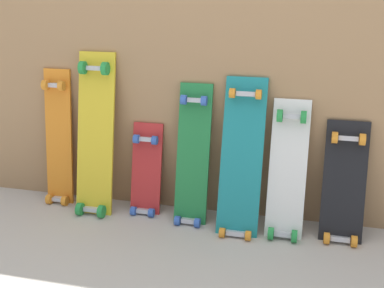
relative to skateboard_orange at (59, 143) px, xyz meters
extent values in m
plane|color=#B2AAA0|center=(0.81, 0.02, -0.36)|extent=(12.00, 12.00, 0.00)
cube|color=#99724C|center=(0.81, 0.09, 0.46)|extent=(2.79, 0.04, 1.63)
cube|color=orange|center=(0.00, 0.01, 0.00)|extent=(0.16, 0.12, 0.85)
cube|color=#B7B7BF|center=(0.00, -0.06, -0.33)|extent=(0.07, 0.04, 0.03)
cube|color=#B7B7BF|center=(0.00, 0.02, 0.34)|extent=(0.07, 0.04, 0.03)
cylinder|color=orange|center=(-0.05, -0.08, -0.33)|extent=(0.03, 0.06, 0.06)
cylinder|color=orange|center=(0.05, -0.08, -0.33)|extent=(0.03, 0.06, 0.06)
cylinder|color=orange|center=(-0.05, 0.01, 0.34)|extent=(0.03, 0.06, 0.06)
cylinder|color=orange|center=(0.05, 0.01, 0.34)|extent=(0.03, 0.06, 0.06)
cube|color=gold|center=(0.25, -0.04, 0.05)|extent=(0.21, 0.22, 0.95)
cube|color=#B7B7BF|center=(0.25, -0.15, -0.33)|extent=(0.09, 0.04, 0.03)
cube|color=#B7B7BF|center=(0.25, 0.02, 0.44)|extent=(0.09, 0.04, 0.03)
cylinder|color=#268C3F|center=(0.19, -0.16, -0.32)|extent=(0.03, 0.07, 0.07)
cylinder|color=#268C3F|center=(0.32, -0.16, -0.32)|extent=(0.03, 0.07, 0.07)
cylinder|color=#268C3F|center=(0.19, 0.00, 0.45)|extent=(0.03, 0.07, 0.07)
cylinder|color=#268C3F|center=(0.32, 0.00, 0.45)|extent=(0.03, 0.07, 0.07)
cube|color=#B22626|center=(0.54, -0.01, -0.14)|extent=(0.17, 0.15, 0.58)
cube|color=#B7B7BF|center=(0.54, -0.08, -0.34)|extent=(0.08, 0.04, 0.03)
cube|color=#B7B7BF|center=(0.54, 0.01, 0.06)|extent=(0.08, 0.04, 0.03)
cylinder|color=#3359B2|center=(0.48, -0.09, -0.33)|extent=(0.03, 0.05, 0.05)
cylinder|color=#3359B2|center=(0.59, -0.09, -0.33)|extent=(0.03, 0.05, 0.05)
cylinder|color=#3359B2|center=(0.48, 0.00, 0.06)|extent=(0.03, 0.05, 0.05)
cylinder|color=#3359B2|center=(0.59, 0.00, 0.06)|extent=(0.03, 0.05, 0.05)
cube|color=#1E7238|center=(0.81, -0.03, -0.03)|extent=(0.18, 0.20, 0.81)
cube|color=#B7B7BF|center=(0.81, -0.13, -0.34)|extent=(0.08, 0.04, 0.03)
cube|color=#B7B7BF|center=(0.81, 0.01, 0.30)|extent=(0.08, 0.04, 0.03)
cylinder|color=#3359B2|center=(0.75, -0.15, -0.33)|extent=(0.03, 0.05, 0.05)
cylinder|color=#3359B2|center=(0.86, -0.15, -0.33)|extent=(0.03, 0.05, 0.05)
cylinder|color=#3359B2|center=(0.75, 0.00, 0.30)|extent=(0.03, 0.05, 0.05)
cylinder|color=#3359B2|center=(0.86, 0.00, 0.30)|extent=(0.03, 0.05, 0.05)
cube|color=#197A7F|center=(1.08, -0.07, 0.00)|extent=(0.22, 0.28, 0.86)
cube|color=#B7B7BF|center=(1.08, -0.20, -0.34)|extent=(0.10, 0.04, 0.03)
cube|color=#B7B7BF|center=(1.08, 0.01, 0.35)|extent=(0.10, 0.04, 0.03)
cylinder|color=orange|center=(1.01, -0.22, -0.33)|extent=(0.03, 0.05, 0.05)
cylinder|color=orange|center=(1.14, -0.22, -0.33)|extent=(0.03, 0.05, 0.05)
cylinder|color=orange|center=(1.01, -0.01, 0.35)|extent=(0.03, 0.05, 0.05)
cylinder|color=orange|center=(1.14, -0.01, 0.35)|extent=(0.03, 0.05, 0.05)
cube|color=silver|center=(1.31, -0.06, -0.05)|extent=(0.19, 0.24, 0.75)
cube|color=#B7B7BF|center=(1.31, -0.17, -0.33)|extent=(0.09, 0.04, 0.03)
cube|color=#B7B7BF|center=(1.31, 0.01, 0.24)|extent=(0.09, 0.04, 0.03)
cylinder|color=#268C3F|center=(1.26, -0.18, -0.33)|extent=(0.03, 0.06, 0.06)
cylinder|color=#268C3F|center=(1.37, -0.18, -0.33)|extent=(0.03, 0.06, 0.06)
cylinder|color=#268C3F|center=(1.26, -0.01, 0.25)|extent=(0.03, 0.06, 0.06)
cylinder|color=#268C3F|center=(1.37, -0.01, 0.25)|extent=(0.03, 0.06, 0.06)
cube|color=black|center=(1.60, -0.04, -0.10)|extent=(0.21, 0.22, 0.66)
cube|color=#B7B7BF|center=(1.60, -0.14, -0.33)|extent=(0.10, 0.04, 0.03)
cube|color=#B7B7BF|center=(1.60, 0.01, 0.15)|extent=(0.10, 0.04, 0.03)
cylinder|color=orange|center=(1.53, -0.16, -0.33)|extent=(0.03, 0.06, 0.06)
cylinder|color=orange|center=(1.66, -0.16, -0.33)|extent=(0.03, 0.06, 0.06)
cylinder|color=orange|center=(1.53, -0.01, 0.15)|extent=(0.03, 0.06, 0.06)
cylinder|color=orange|center=(1.66, -0.01, 0.15)|extent=(0.03, 0.06, 0.06)
camera|label=1|loc=(1.38, -2.38, 0.89)|focal=45.00mm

